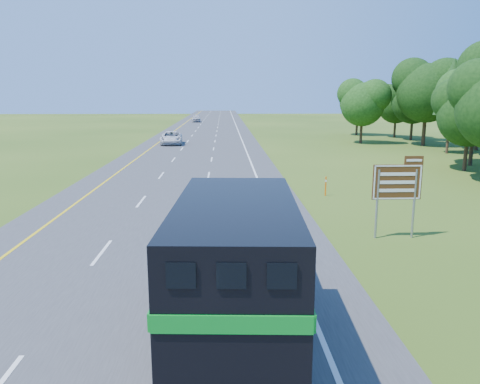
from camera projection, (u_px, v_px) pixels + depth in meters
The scene contains 7 objects.
road at pixel (199, 146), 56.72m from camera, with size 15.00×260.00×0.04m, color #38383A.
lane_markings at pixel (199, 146), 56.71m from camera, with size 11.15×260.00×0.01m.
horse_truck at pixel (237, 266), 11.35m from camera, with size 3.07×8.67×3.79m.
white_suv at pixel (171, 138), 58.80m from camera, with size 2.65×5.75×1.60m, color silver.
far_car at pixel (196, 118), 106.78m from camera, with size 1.92×4.77×1.63m, color #B8B8BF.
exit_sign at pixel (398, 185), 20.02m from camera, with size 2.13×0.11×3.61m.
delineator at pixel (326, 185), 28.91m from camera, with size 0.10×0.05×1.21m.
Camera 1 is at (3.04, -6.79, 6.15)m, focal length 35.00 mm.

